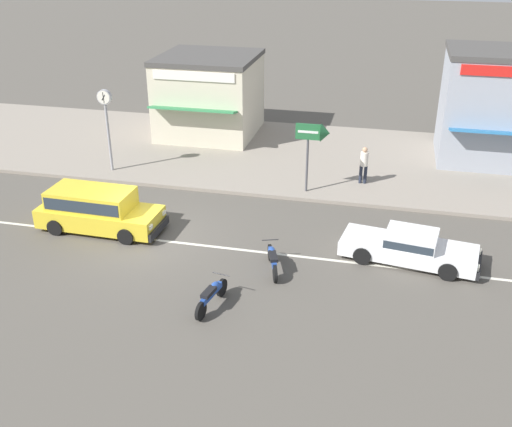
{
  "coord_description": "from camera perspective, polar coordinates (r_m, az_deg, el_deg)",
  "views": [
    {
      "loc": [
        8.17,
        -17.7,
        10.28
      ],
      "look_at": [
        3.75,
        1.35,
        0.8
      ],
      "focal_mm": 42.0,
      "sensor_mm": 36.0,
      "label": 1
    }
  ],
  "objects": [
    {
      "name": "ground_plane",
      "position": [
        22.04,
        -10.35,
        -2.41
      ],
      "size": [
        160.0,
        160.0,
        0.0
      ],
      "primitive_type": "plane",
      "color": "#544F47"
    },
    {
      "name": "lane_centre_stripe",
      "position": [
        22.04,
        -10.35,
        -2.4
      ],
      "size": [
        50.4,
        0.14,
        0.01
      ],
      "primitive_type": "cube",
      "color": "silver",
      "rests_on": "ground"
    },
    {
      "name": "kerb_strip",
      "position": [
        30.19,
        -3.44,
        6.05
      ],
      "size": [
        68.0,
        10.0,
        0.15
      ],
      "primitive_type": "cube",
      "color": "gray",
      "rests_on": "ground"
    },
    {
      "name": "sedan_white_1",
      "position": [
        20.73,
        14.43,
        -3.08
      ],
      "size": [
        4.75,
        2.24,
        1.06
      ],
      "color": "white",
      "rests_on": "ground"
    },
    {
      "name": "minivan_yellow_3",
      "position": [
        22.81,
        -14.96,
        0.49
      ],
      "size": [
        4.67,
        1.94,
        1.56
      ],
      "color": "yellow",
      "rests_on": "ground"
    },
    {
      "name": "motorcycle_0",
      "position": [
        19.61,
        1.57,
        -4.33
      ],
      "size": [
        0.84,
        1.87,
        0.8
      ],
      "color": "black",
      "rests_on": "ground"
    },
    {
      "name": "motorcycle_2",
      "position": [
        17.86,
        -4.24,
        -7.71
      ],
      "size": [
        0.62,
        1.89,
        0.8
      ],
      "color": "black",
      "rests_on": "ground"
    },
    {
      "name": "street_clock",
      "position": [
        27.35,
        -14.1,
        9.44
      ],
      "size": [
        0.65,
        0.22,
        3.71
      ],
      "color": "#9E9EA3",
      "rests_on": "kerb_strip"
    },
    {
      "name": "arrow_signboard",
      "position": [
        24.32,
        6.2,
        7.37
      ],
      "size": [
        1.39,
        0.73,
        2.98
      ],
      "color": "#4C4C51",
      "rests_on": "kerb_strip"
    },
    {
      "name": "pedestrian_near_clock",
      "position": [
        26.06,
        10.25,
        4.82
      ],
      "size": [
        0.34,
        0.34,
        1.64
      ],
      "color": "#232838",
      "rests_on": "kerb_strip"
    },
    {
      "name": "shopfront_corner_warung",
      "position": [
        30.17,
        22.53,
        9.39
      ],
      "size": [
        5.61,
        4.94,
        5.13
      ],
      "color": "#999EA8",
      "rests_on": "kerb_strip"
    },
    {
      "name": "shopfront_far_kios",
      "position": [
        32.01,
        -4.47,
        11.2
      ],
      "size": [
        4.91,
        5.69,
        4.13
      ],
      "color": "beige",
      "rests_on": "kerb_strip"
    }
  ]
}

